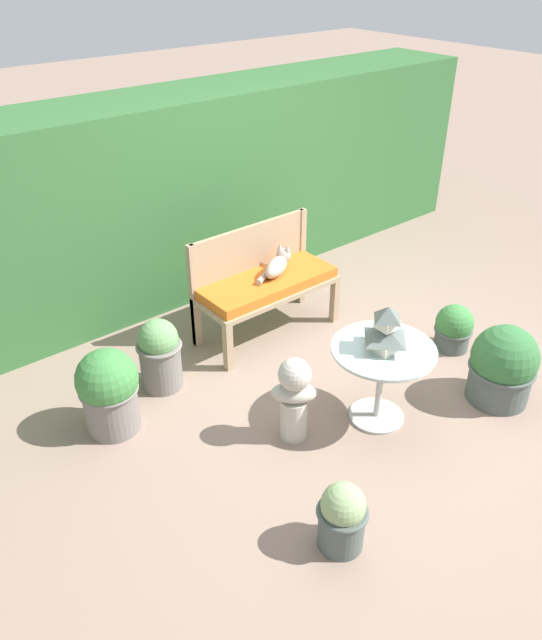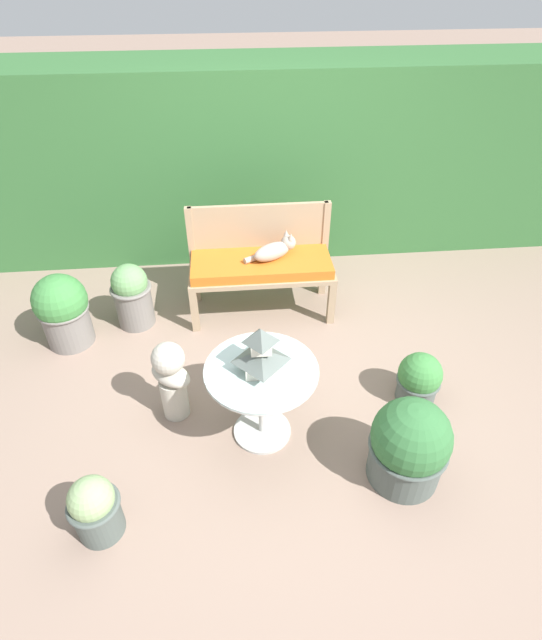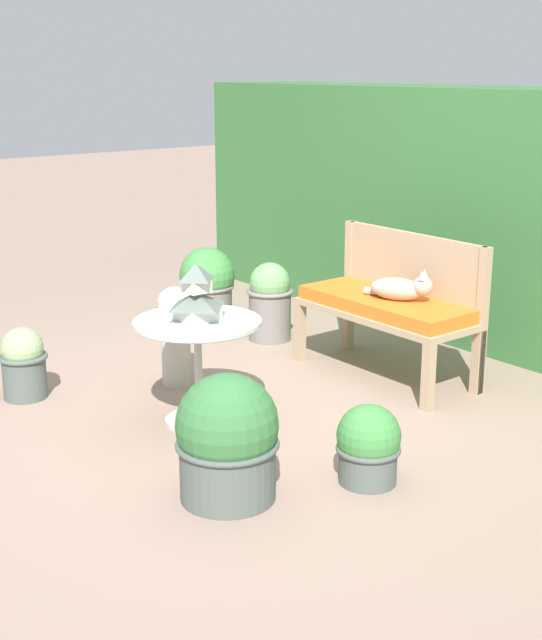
# 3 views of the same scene
# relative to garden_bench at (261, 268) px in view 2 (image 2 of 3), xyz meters

# --- Properties ---
(ground) EXTENTS (30.00, 30.00, 0.00)m
(ground) POSITION_rel_garden_bench_xyz_m (0.15, -1.07, -0.44)
(ground) COLOR gray
(foliage_hedge_back) EXTENTS (6.40, 0.87, 1.78)m
(foliage_hedge_back) POSITION_rel_garden_bench_xyz_m (0.15, 1.27, 0.45)
(foliage_hedge_back) COLOR #336633
(foliage_hedge_back) RESTS_ON ground
(garden_bench) EXTENTS (1.20, 0.50, 0.52)m
(garden_bench) POSITION_rel_garden_bench_xyz_m (0.00, 0.00, 0.00)
(garden_bench) COLOR tan
(garden_bench) RESTS_ON ground
(bench_backrest) EXTENTS (1.20, 0.06, 0.91)m
(bench_backrest) POSITION_rel_garden_bench_xyz_m (-0.00, 0.23, 0.20)
(bench_backrest) COLOR tan
(bench_backrest) RESTS_ON ground
(cat) EXTENTS (0.44, 0.28, 0.21)m
(cat) POSITION_rel_garden_bench_xyz_m (0.12, 0.02, 0.16)
(cat) COLOR #A89989
(cat) RESTS_ON garden_bench
(patio_table) EXTENTS (0.71, 0.71, 0.59)m
(patio_table) POSITION_rel_garden_bench_xyz_m (-0.10, -1.35, 0.02)
(patio_table) COLOR #B7B7B2
(patio_table) RESTS_ON ground
(pagoda_birdhouse) EXTENTS (0.26, 0.26, 0.32)m
(pagoda_birdhouse) POSITION_rel_garden_bench_xyz_m (-0.10, -1.35, 0.29)
(pagoda_birdhouse) COLOR silver
(pagoda_birdhouse) RESTS_ON patio_table
(garden_bust) EXTENTS (0.35, 0.33, 0.63)m
(garden_bust) POSITION_rel_garden_bench_xyz_m (-0.69, -1.13, -0.09)
(garden_bust) COLOR #B7B2A3
(garden_bust) RESTS_ON ground
(potted_plant_path_edge) EXTENTS (0.34, 0.34, 0.57)m
(potted_plant_path_edge) POSITION_rel_garden_bench_xyz_m (-1.08, -0.07, -0.15)
(potted_plant_path_edge) COLOR slate
(potted_plant_path_edge) RESTS_ON ground
(potted_plant_table_far) EXTENTS (0.29, 0.29, 0.44)m
(potted_plant_table_far) POSITION_rel_garden_bench_xyz_m (-1.06, -1.96, -0.22)
(potted_plant_table_far) COLOR #4C5651
(potted_plant_table_far) RESTS_ON ground
(potted_plant_hedge_corner) EXTENTS (0.48, 0.48, 0.60)m
(potted_plant_hedge_corner) POSITION_rel_garden_bench_xyz_m (0.74, -1.76, -0.15)
(potted_plant_hedge_corner) COLOR #4C5651
(potted_plant_hedge_corner) RESTS_ON ground
(potted_plant_patio_mid) EXTENTS (0.42, 0.42, 0.62)m
(potted_plant_patio_mid) POSITION_rel_garden_bench_xyz_m (-1.59, -0.27, -0.12)
(potted_plant_patio_mid) COLOR slate
(potted_plant_patio_mid) RESTS_ON ground
(potted_plant_table_near) EXTENTS (0.31, 0.31, 0.39)m
(potted_plant_table_near) POSITION_rel_garden_bench_xyz_m (1.03, -1.14, -0.25)
(potted_plant_table_near) COLOR #4C5651
(potted_plant_table_near) RESTS_ON ground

